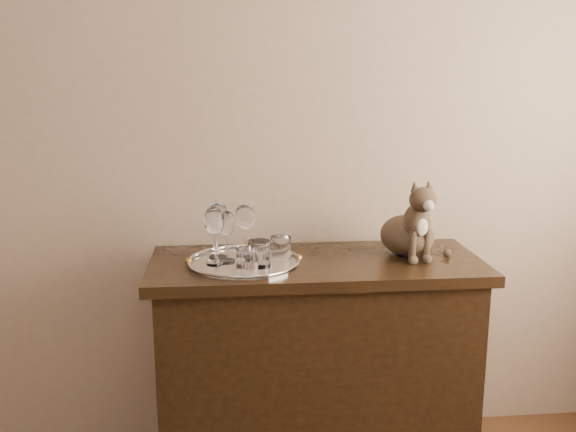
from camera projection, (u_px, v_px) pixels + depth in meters
name	position (u px, v px, depth m)	size (l,w,h in m)	color
wall_back	(151.00, 116.00, 2.45)	(4.00, 0.10, 2.70)	tan
sideboard	(315.00, 369.00, 2.41)	(1.20, 0.50, 0.85)	black
tray	(244.00, 263.00, 2.26)	(0.40, 0.40, 0.01)	silver
wine_glass_a	(217.00, 230.00, 2.29)	(0.08, 0.08, 0.21)	silver
wine_glass_b	(245.00, 230.00, 2.31)	(0.07, 0.07, 0.20)	silver
wine_glass_c	(215.00, 235.00, 2.23)	(0.08, 0.08, 0.20)	white
wine_glass_d	(227.00, 236.00, 2.25)	(0.07, 0.07, 0.18)	silver
tumbler_a	(259.00, 254.00, 2.21)	(0.08, 0.08, 0.09)	white
tumbler_b	(247.00, 260.00, 2.15)	(0.07, 0.07, 0.08)	silver
tumbler_c	(281.00, 248.00, 2.29)	(0.07, 0.07, 0.08)	white
cat	(408.00, 216.00, 2.35)	(0.29, 0.27, 0.30)	brown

